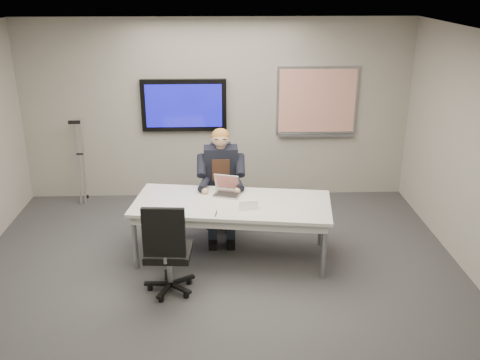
{
  "coord_description": "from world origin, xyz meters",
  "views": [
    {
      "loc": [
        0.07,
        -5.1,
        3.38
      ],
      "look_at": [
        0.29,
        1.06,
        0.99
      ],
      "focal_mm": 40.0,
      "sensor_mm": 36.0,
      "label": 1
    }
  ],
  "objects_px": {
    "office_chair_far": "(221,207)",
    "laptop": "(227,189)",
    "conference_table": "(232,208)",
    "office_chair_near": "(169,265)",
    "seated_person": "(221,195)"
  },
  "relations": [
    {
      "from": "conference_table",
      "to": "laptop",
      "type": "xyz_separation_m",
      "value": [
        -0.05,
        0.28,
        0.14
      ]
    },
    {
      "from": "conference_table",
      "to": "office_chair_far",
      "type": "bearing_deg",
      "value": 106.97
    },
    {
      "from": "office_chair_near",
      "to": "seated_person",
      "type": "distance_m",
      "value": 1.55
    },
    {
      "from": "office_chair_far",
      "to": "office_chair_near",
      "type": "bearing_deg",
      "value": -113.34
    },
    {
      "from": "conference_table",
      "to": "office_chair_far",
      "type": "relative_size",
      "value": 2.59
    },
    {
      "from": "office_chair_far",
      "to": "laptop",
      "type": "distance_m",
      "value": 0.76
    },
    {
      "from": "conference_table",
      "to": "seated_person",
      "type": "distance_m",
      "value": 0.61
    },
    {
      "from": "laptop",
      "to": "office_chair_far",
      "type": "bearing_deg",
      "value": 115.91
    },
    {
      "from": "office_chair_far",
      "to": "seated_person",
      "type": "relative_size",
      "value": 0.66
    },
    {
      "from": "seated_person",
      "to": "laptop",
      "type": "xyz_separation_m",
      "value": [
        0.08,
        -0.31,
        0.21
      ]
    },
    {
      "from": "conference_table",
      "to": "seated_person",
      "type": "relative_size",
      "value": 1.72
    },
    {
      "from": "office_chair_far",
      "to": "office_chair_near",
      "type": "distance_m",
      "value": 1.78
    },
    {
      "from": "seated_person",
      "to": "office_chair_far",
      "type": "bearing_deg",
      "value": 89.46
    },
    {
      "from": "office_chair_near",
      "to": "laptop",
      "type": "xyz_separation_m",
      "value": [
        0.67,
        1.11,
        0.45
      ]
    },
    {
      "from": "conference_table",
      "to": "office_chair_near",
      "type": "bearing_deg",
      "value": -123.04
    }
  ]
}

